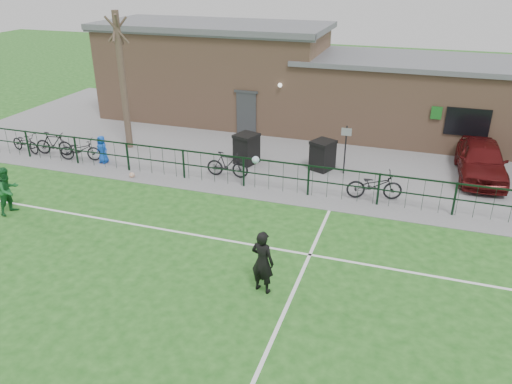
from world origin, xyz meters
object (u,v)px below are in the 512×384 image
(ball_ground, at_px, (132,175))
(bicycle_a, at_px, (25,142))
(spectator_child, at_px, (102,149))
(outfield_player, at_px, (8,190))
(bicycle_b, at_px, (54,144))
(bicycle_e, at_px, (374,185))
(bicycle_d, at_px, (227,165))
(wheelie_bin_left, at_px, (247,150))
(bare_tree, at_px, (123,82))
(bicycle_c, at_px, (80,150))
(wheelie_bin_right, at_px, (323,156))
(car_maroon, at_px, (481,160))
(sign_post, at_px, (345,150))

(ball_ground, bearing_deg, bicycle_a, 170.24)
(spectator_child, xyz_separation_m, outfield_player, (-0.29, -4.96, 0.21))
(bicycle_b, height_order, bicycle_e, bicycle_b)
(bicycle_b, relative_size, bicycle_d, 1.01)
(wheelie_bin_left, distance_m, bicycle_e, 5.81)
(wheelie_bin_left, bearing_deg, bare_tree, -164.26)
(bicycle_c, bearing_deg, bicycle_e, -104.20)
(wheelie_bin_right, xyz_separation_m, car_maroon, (6.07, 1.14, 0.16))
(sign_post, relative_size, spectator_child, 1.69)
(bare_tree, height_order, spectator_child, bare_tree)
(wheelie_bin_left, relative_size, spectator_child, 1.01)
(sign_post, height_order, bicycle_c, sign_post)
(car_maroon, xyz_separation_m, bicycle_b, (-17.62, -3.23, -0.21))
(wheelie_bin_right, relative_size, car_maroon, 0.27)
(wheelie_bin_left, height_order, bicycle_e, wheelie_bin_left)
(bicycle_d, relative_size, outfield_player, 1.04)
(wheelie_bin_left, height_order, bicycle_b, wheelie_bin_left)
(bicycle_b, height_order, spectator_child, spectator_child)
(bicycle_d, bearing_deg, bare_tree, 68.32)
(car_maroon, height_order, bicycle_e, car_maroon)
(bicycle_e, bearing_deg, sign_post, 22.06)
(bare_tree, height_order, bicycle_c, bare_tree)
(bicycle_a, height_order, outfield_player, outfield_player)
(bicycle_d, bearing_deg, wheelie_bin_right, -63.41)
(spectator_child, bearing_deg, wheelie_bin_left, 29.33)
(sign_post, height_order, bicycle_a, sign_post)
(sign_post, height_order, spectator_child, sign_post)
(sign_post, height_order, ball_ground, sign_post)
(bare_tree, height_order, ball_ground, bare_tree)
(bicycle_b, bearing_deg, sign_post, -88.64)
(sign_post, bearing_deg, ball_ground, -158.82)
(bicycle_c, distance_m, bicycle_e, 12.39)
(bare_tree, relative_size, bicycle_c, 3.35)
(bicycle_c, height_order, outfield_player, outfield_player)
(wheelie_bin_right, height_order, sign_post, sign_post)
(bare_tree, height_order, bicycle_d, bare_tree)
(ball_ground, bearing_deg, sign_post, 21.18)
(sign_post, bearing_deg, bicycle_c, -169.19)
(bicycle_a, bearing_deg, ball_ground, -87.53)
(wheelie_bin_right, distance_m, ball_ground, 7.71)
(car_maroon, distance_m, bicycle_d, 9.97)
(bicycle_d, height_order, outfield_player, outfield_player)
(wheelie_bin_right, height_order, outfield_player, outfield_player)
(bicycle_b, xyz_separation_m, spectator_child, (2.57, -0.12, 0.07))
(bicycle_d, bearing_deg, ball_ground, 105.95)
(wheelie_bin_left, height_order, spectator_child, wheelie_bin_left)
(bicycle_d, height_order, spectator_child, spectator_child)
(bicycle_d, bearing_deg, bicycle_e, -95.32)
(wheelie_bin_right, xyz_separation_m, bicycle_e, (2.33, -2.16, -0.06))
(wheelie_bin_left, distance_m, outfield_player, 9.17)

